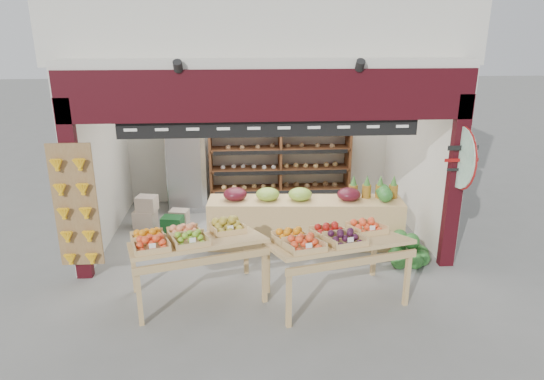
{
  "coord_description": "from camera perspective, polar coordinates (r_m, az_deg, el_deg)",
  "views": [
    {
      "loc": [
        -0.44,
        -7.68,
        3.5
      ],
      "look_at": [
        0.09,
        -0.2,
        1.01
      ],
      "focal_mm": 32.0,
      "sensor_mm": 36.0,
      "label": 1
    }
  ],
  "objects": [
    {
      "name": "watermelon_pile",
      "position": [
        7.95,
        15.74,
        -7.1
      ],
      "size": [
        0.68,
        0.64,
        0.49
      ],
      "color": "#1C521B",
      "rests_on": "ground"
    },
    {
      "name": "gift_sign",
      "position": [
        7.48,
        21.35,
        3.56
      ],
      "size": [
        0.04,
        0.93,
        0.92
      ],
      "color": "#C2F4D5",
      "rests_on": "ground"
    },
    {
      "name": "banana_board",
      "position": [
        7.3,
        -22.12,
        -2.11
      ],
      "size": [
        0.6,
        0.15,
        1.8
      ],
      "color": "olive",
      "rests_on": "ground"
    },
    {
      "name": "display_table_left",
      "position": [
        6.53,
        -9.99,
        -5.81
      ],
      "size": [
        1.93,
        1.4,
        1.09
      ],
      "color": "tan",
      "rests_on": "ground"
    },
    {
      "name": "display_table_right",
      "position": [
        6.45,
        6.99,
        -5.84
      ],
      "size": [
        1.95,
        1.38,
        1.11
      ],
      "color": "tan",
      "rests_on": "ground"
    },
    {
      "name": "cardboard_stack",
      "position": [
        9.18,
        -13.15,
        -3.02
      ],
      "size": [
        1.01,
        0.73,
        0.62
      ],
      "color": "beige",
      "rests_on": "ground"
    },
    {
      "name": "refrigerator",
      "position": [
        9.88,
        -10.11,
        3.36
      ],
      "size": [
        0.84,
        0.84,
        1.98
      ],
      "primitive_type": "cube",
      "rotation": [
        0.0,
        0.0,
        0.1
      ],
      "color": "#B8BAC0",
      "rests_on": "ground"
    },
    {
      "name": "back_shelving",
      "position": [
        9.95,
        0.95,
        4.73
      ],
      "size": [
        2.89,
        0.47,
        1.79
      ],
      "color": "brown",
      "rests_on": "ground"
    },
    {
      "name": "shop_structure",
      "position": [
        9.31,
        -1.45,
        20.97
      ],
      "size": [
        6.36,
        5.12,
        5.4
      ],
      "color": "beige",
      "rests_on": "ground"
    },
    {
      "name": "mid_counter",
      "position": [
        8.19,
        3.84,
        -3.57
      ],
      "size": [
        3.27,
        0.87,
        1.03
      ],
      "color": "tan",
      "rests_on": "ground"
    },
    {
      "name": "ground",
      "position": [
        8.45,
        -0.73,
        -6.09
      ],
      "size": [
        60.0,
        60.0,
        0.0
      ],
      "primitive_type": "plane",
      "color": "slate",
      "rests_on": "ground"
    }
  ]
}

